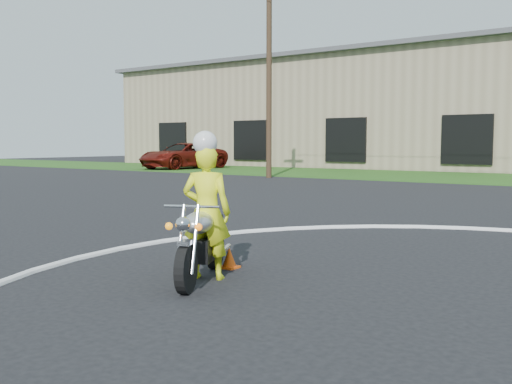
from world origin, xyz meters
The scene contains 4 objects.
primary_motorcycle centered at (-3.50, 2.17, 0.51)m, with size 1.01×1.87×1.05m.
rider_primary_grp centered at (-3.52, 2.30, 0.94)m, with size 0.77×0.66×1.96m.
pickup_grp centered at (-25.68, 26.25, 0.90)m, with size 3.83×6.80×1.79m.
warehouse centered at (-18.00, 39.99, 4.16)m, with size 41.00×17.00×8.30m.
Camera 1 is at (1.29, -3.44, 1.80)m, focal length 40.00 mm.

